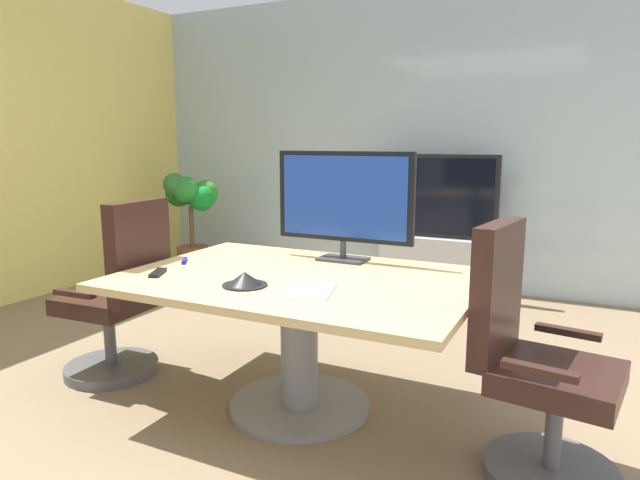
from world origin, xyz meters
name	(u,v)px	position (x,y,z in m)	size (l,w,h in m)	color
ground_plane	(258,420)	(0.00, 0.00, 0.00)	(7.30, 7.30, 0.00)	#7A664C
wall_back_glass_partition	(429,140)	(0.00, 3.15, 1.44)	(6.29, 0.10, 2.88)	#9EB2B7
conference_table	(299,310)	(0.13, 0.22, 0.55)	(1.82, 1.26, 0.74)	tan
office_chair_left	(120,304)	(-1.05, 0.11, 0.46)	(0.61, 0.58, 1.09)	#4C4C51
office_chair_right	(534,373)	(1.30, 0.14, 0.46)	(0.63, 0.61, 1.09)	#4C4C51
tv_monitor	(344,200)	(0.18, 0.68, 1.09)	(0.84, 0.18, 0.64)	#333338
wall_display_unit	(431,247)	(0.14, 2.79, 0.44)	(1.20, 0.36, 1.31)	#B7BABC
potted_plant	(191,210)	(-2.39, 2.44, 0.70)	(0.56, 0.58, 1.10)	brown
conference_phone	(245,280)	(-0.01, -0.07, 0.77)	(0.22, 0.22, 0.07)	black
remote_control	(158,273)	(-0.56, -0.08, 0.74)	(0.05, 0.17, 0.02)	black
whiteboard_marker	(184,261)	(-0.62, 0.22, 0.75)	(0.13, 0.02, 0.02)	#1919A5
paper_notepad	(310,291)	(0.32, -0.02, 0.74)	(0.21, 0.30, 0.01)	white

